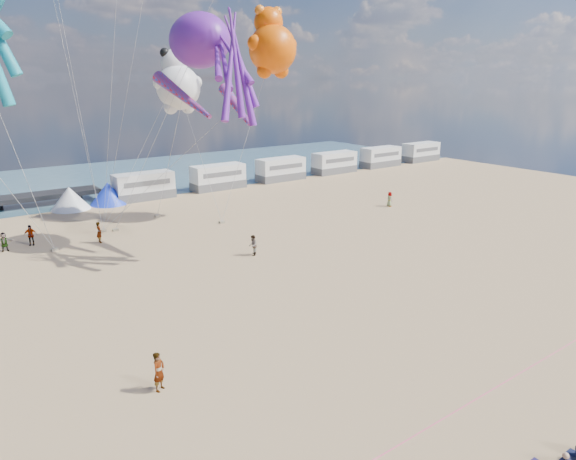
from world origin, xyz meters
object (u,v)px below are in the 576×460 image
object	(u,v)px
sandbag_a	(55,250)
tent_white	(70,198)
beachgoer_4	(4,242)
kite_teddy_orange	(273,49)
motorhome_2	(281,169)
beachgoer_0	(390,199)
tent_blue	(108,193)
sandbag_c	(222,222)
beachgoer_1	(253,245)
windsock_mid	(183,96)
motorhome_4	(381,157)
beachgoer_3	(30,235)
windsock_right	(236,105)
sandbag_b	(115,230)
sandbag_e	(103,231)
sandbag_d	(157,216)
motorhome_1	(218,177)
kite_octopus_purple	(199,41)
motorhome_5	(421,152)
motorhome_0	(144,186)
kite_panda	(178,88)
beachgoer_5	(99,232)
motorhome_3	(334,163)
standing_person	(159,372)

from	to	relation	value
sandbag_a	tent_white	bearing A→B (deg)	71.04
beachgoer_4	kite_teddy_orange	world-z (taller)	kite_teddy_orange
motorhome_2	beachgoer_0	xyz separation A→B (m)	(0.92, -18.81, -0.72)
tent_blue	sandbag_c	distance (m)	15.41
tent_white	beachgoer_1	distance (m)	24.79
motorhome_2	windsock_mid	size ratio (longest dim) A/B	0.98
motorhome_4	beachgoer_3	xyz separation A→B (m)	(-51.79, -10.74, -0.63)
beachgoer_3	motorhome_2	bearing A→B (deg)	34.05
beachgoer_3	windsock_right	world-z (taller)	windsock_right
tent_blue	windsock_mid	size ratio (longest dim) A/B	0.59
sandbag_b	kite_teddy_orange	distance (m)	21.70
tent_white	sandbag_e	distance (m)	10.35
sandbag_d	sandbag_b	bearing A→B (deg)	-154.14
sandbag_a	windsock_mid	world-z (taller)	windsock_mid
sandbag_a	sandbag_e	size ratio (longest dim) A/B	1.00
motorhome_2	beachgoer_1	size ratio (longest dim) A/B	4.08
motorhome_1	beachgoer_0	size ratio (longest dim) A/B	4.23
motorhome_1	sandbag_e	world-z (taller)	motorhome_1
kite_octopus_purple	tent_blue	bearing A→B (deg)	103.03
tent_white	motorhome_5	bearing A→B (deg)	0.00
sandbag_d	kite_teddy_orange	bearing A→B (deg)	-34.27
motorhome_0	beachgoer_1	distance (m)	23.62
sandbag_e	sandbag_c	bearing A→B (deg)	-20.93
kite_panda	beachgoer_5	bearing A→B (deg)	-145.25
motorhome_3	kite_panda	xyz separation A→B (m)	(-27.98, -9.61, 10.86)
motorhome_1	motorhome_2	bearing A→B (deg)	0.00
motorhome_4	windsock_mid	distance (m)	45.99
sandbag_a	kite_teddy_orange	distance (m)	25.58
beachgoer_1	sandbag_a	bearing A→B (deg)	-91.94
kite_panda	sandbag_d	bearing A→B (deg)	166.04
motorhome_5	beachgoer_0	distance (m)	33.39
beachgoer_0	sandbag_d	size ratio (longest dim) A/B	3.12
tent_blue	sandbag_b	distance (m)	11.19
sandbag_b	sandbag_e	size ratio (longest dim) A/B	1.00
standing_person	motorhome_2	bearing A→B (deg)	14.55
motorhome_2	windsock_right	world-z (taller)	windsock_right
tent_blue	beachgoer_0	size ratio (longest dim) A/B	2.56
beachgoer_5	kite_teddy_orange	size ratio (longest dim) A/B	0.24
motorhome_3	beachgoer_3	distance (m)	43.63
sandbag_a	kite_octopus_purple	world-z (taller)	kite_octopus_purple
motorhome_1	beachgoer_1	size ratio (longest dim) A/B	4.08
sandbag_d	windsock_right	distance (m)	17.30
sandbag_b	windsock_right	size ratio (longest dim) A/B	0.10
sandbag_a	sandbag_c	bearing A→B (deg)	-2.65
motorhome_5	beachgoer_5	size ratio (longest dim) A/B	3.69
beachgoer_4	sandbag_e	xyz separation A→B (m)	(7.96, 0.88, -0.66)
tent_blue	beachgoer_0	distance (m)	30.43
beachgoer_4	tent_white	bearing A→B (deg)	64.89
beachgoer_5	sandbag_b	world-z (taller)	beachgoer_5
sandbag_e	kite_octopus_purple	world-z (taller)	kite_octopus_purple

